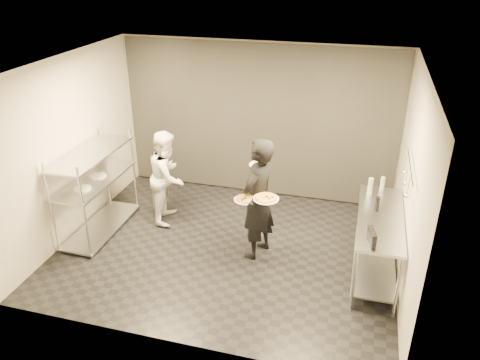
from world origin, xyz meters
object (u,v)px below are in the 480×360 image
(chef, at_px, (168,177))
(pizza_plate_near, at_px, (245,199))
(bottle_green, at_px, (370,186))
(prep_counter, at_px, (378,235))
(waiter, at_px, (258,199))
(pass_rack, at_px, (96,188))
(pizza_plate_far, at_px, (266,198))
(pos_monitor, at_px, (372,237))
(bottle_clear, at_px, (382,184))
(salad_plate, at_px, (260,164))
(bottle_dark, at_px, (377,204))

(chef, xyz_separation_m, pizza_plate_near, (1.54, -0.83, 0.24))
(bottle_green, bearing_deg, prep_counter, -74.35)
(pizza_plate_near, bearing_deg, waiter, 57.82)
(pass_rack, distance_m, bottle_green, 4.21)
(pass_rack, distance_m, chef, 1.14)
(pizza_plate_near, bearing_deg, pizza_plate_far, -0.54)
(prep_counter, bearing_deg, pos_monitor, -99.46)
(pass_rack, bearing_deg, waiter, 0.34)
(chef, xyz_separation_m, bottle_green, (3.21, -0.03, 0.26))
(waiter, distance_m, bottle_clear, 1.89)
(pass_rack, bearing_deg, pizza_plate_near, -4.55)
(pizza_plate_far, relative_size, salad_plate, 1.19)
(pass_rack, distance_m, pizza_plate_far, 2.81)
(pizza_plate_far, xyz_separation_m, bottle_clear, (1.55, 1.00, -0.06))
(pizza_plate_far, xyz_separation_m, bottle_green, (1.38, 0.80, -0.03))
(pos_monitor, relative_size, bottle_green, 1.03)
(chef, bearing_deg, salad_plate, -108.99)
(salad_plate, distance_m, pos_monitor, 1.97)
(waiter, distance_m, salad_plate, 0.53)
(bottle_green, relative_size, bottle_dark, 1.22)
(bottle_dark, bearing_deg, prep_counter, -65.69)
(pizza_plate_near, distance_m, pos_monitor, 1.80)
(bottle_green, bearing_deg, pizza_plate_near, -154.39)
(pass_rack, bearing_deg, prep_counter, 0.03)
(pizza_plate_near, xyz_separation_m, bottle_clear, (1.85, 1.00, -0.00))
(pizza_plate_far, bearing_deg, prep_counter, 7.51)
(pizza_plate_far, bearing_deg, pass_rack, 175.88)
(pizza_plate_near, distance_m, bottle_green, 1.85)
(pass_rack, relative_size, pos_monitor, 5.99)
(waiter, xyz_separation_m, chef, (-1.67, 0.62, -0.14))
(prep_counter, xyz_separation_m, salad_plate, (-1.76, 0.32, 0.72))
(waiter, distance_m, bottle_green, 1.65)
(pizza_plate_far, relative_size, bottle_dark, 1.66)
(waiter, height_order, pizza_plate_far, waiter)
(waiter, relative_size, pizza_plate_far, 5.19)
(chef, relative_size, pos_monitor, 5.89)
(pizza_plate_far, bearing_deg, bottle_green, 30.33)
(salad_plate, height_order, bottle_clear, salad_plate)
(bottle_green, xyz_separation_m, bottle_clear, (0.17, 0.20, -0.03))
(pass_rack, relative_size, bottle_dark, 7.47)
(waiter, bearing_deg, chef, -91.76)
(pos_monitor, bearing_deg, pass_rack, 156.23)
(pos_monitor, height_order, bottle_dark, bottle_dark)
(chef, bearing_deg, pizza_plate_far, -122.47)
(pizza_plate_far, distance_m, bottle_clear, 1.85)
(prep_counter, xyz_separation_m, pizza_plate_far, (-1.54, -0.20, 0.46))
(pass_rack, xyz_separation_m, bottle_dark, (4.27, 0.14, 0.26))
(waiter, xyz_separation_m, pos_monitor, (1.59, -0.73, 0.09))
(bottle_clear, height_order, bottle_dark, bottle_dark)
(pass_rack, xyz_separation_m, waiter, (2.62, 0.02, 0.16))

